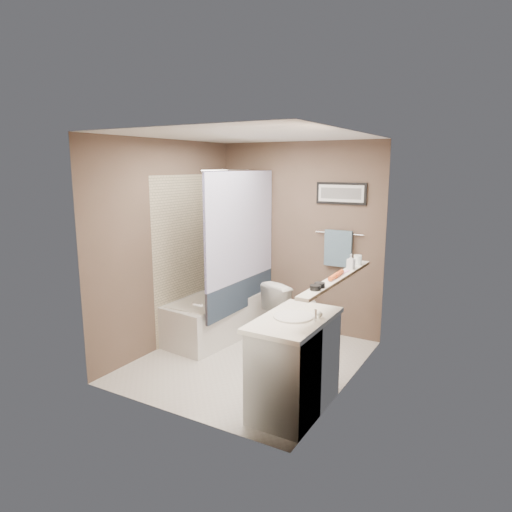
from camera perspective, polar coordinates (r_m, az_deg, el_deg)
The scene contains 34 objects.
ground at distance 5.13m, azimuth -0.86°, elevation -13.00°, with size 2.50×2.50×0.00m, color silver.
ceiling at distance 4.69m, azimuth -0.94°, elevation 14.60°, with size 2.20×2.50×0.04m, color white.
wall_back at distance 5.84m, azimuth 5.29°, elevation 2.27°, with size 2.20×0.04×2.40m, color brown.
wall_front at distance 3.78m, azimuth -10.48°, elevation -2.78°, with size 2.20×0.04×2.40m, color brown.
wall_left at distance 5.39m, azimuth -10.82°, elevation 1.37°, with size 0.04×2.50×2.40m, color brown.
wall_right at distance 4.32m, azimuth 11.50°, elevation -1.07°, with size 0.04×2.50×2.40m, color brown.
tile_surround at distance 5.81m, azimuth -7.64°, elevation 0.17°, with size 0.02×1.55×2.00m, color #C1B492.
curtain_rod at distance 5.31m, azimuth -1.89°, elevation 10.64°, with size 0.02×0.02×1.55m, color silver.
curtain_upper at distance 5.36m, azimuth -1.85°, elevation 3.67°, with size 0.03×1.45×1.28m, color white.
curtain_lower at distance 5.53m, azimuth -1.79°, elevation -4.79°, with size 0.03×1.45×0.36m, color #263446.
mirror at distance 4.11m, azimuth 11.19°, elevation 4.25°, with size 0.02×1.60×1.00m, color silver.
shelf at distance 4.22m, azimuth 10.22°, elevation -2.71°, with size 0.12×1.60×0.03m, color silver.
towel_bar at distance 5.61m, azimuth 10.37°, elevation 2.79°, with size 0.02×0.02×0.60m, color silver.
towel at distance 5.62m, azimuth 10.23°, elevation 0.95°, with size 0.34×0.05×0.44m, color #7B9FB3.
art_frame at distance 5.57m, azimuth 10.60°, elevation 7.70°, with size 0.62×0.03×0.26m, color black.
art_mat at distance 5.56m, azimuth 10.55°, elevation 7.70°, with size 0.56×0.00×0.20m, color white.
art_image at distance 5.56m, azimuth 10.54°, elevation 7.70°, with size 0.50×0.00×0.13m, color #595959.
door at distance 3.51m, azimuth -3.57°, elevation -7.12°, with size 0.80×0.02×2.00m, color silver.
door_handle at distance 3.73m, azimuth -7.38°, elevation -6.06°, with size 0.02×0.02×0.10m, color silver.
bathtub at distance 5.80m, azimuth -4.79°, elevation -7.46°, with size 0.70×1.50×0.50m, color silver.
tub_rim at distance 5.73m, azimuth -4.83°, elevation -5.09°, with size 0.56×1.36×0.02m, color beige.
toilet at distance 5.67m, azimuth 4.66°, elevation -6.67°, with size 0.41×0.72×0.73m, color white.
vanity at distance 4.07m, azimuth 4.83°, elevation -13.56°, with size 0.50×0.90×0.80m, color silver.
countertop at distance 3.92m, azimuth 4.80°, elevation -7.95°, with size 0.54×0.96×0.04m, color white.
sink_basin at distance 3.91m, azimuth 4.68°, elevation -7.54°, with size 0.34×0.34×0.01m, color white.
faucet_spout at distance 3.82m, azimuth 7.42°, elevation -7.38°, with size 0.02×0.02×0.10m, color silver.
faucet_knob at distance 3.92m, azimuth 7.98°, elevation -7.25°, with size 0.05×0.05×0.05m, color silver.
candle_bowl_near at distance 3.73m, azimuth 7.43°, elevation -3.94°, with size 0.09×0.09×0.04m, color black.
candle_bowl_far at distance 3.81m, azimuth 7.96°, elevation -3.62°, with size 0.09×0.09×0.04m, color black.
hair_brush_front at distance 4.11m, azimuth 9.70°, elevation -2.55°, with size 0.04×0.04×0.22m, color #DB561F.
hair_brush_back at distance 4.22m, azimuth 10.28°, elevation -2.20°, with size 0.04×0.04×0.22m, color #C4481B.
pink_comb at distance 4.39m, azimuth 11.07°, elevation -1.94°, with size 0.03×0.16×0.01m, color pink.
glass_jar at distance 4.74m, azimuth 12.59°, elevation -0.48°, with size 0.08×0.08×0.10m, color white.
soap_bottle at distance 4.53m, azimuth 11.78°, elevation -0.68°, with size 0.07×0.07×0.15m, color #999999.
Camera 1 is at (2.40, -4.02, 2.10)m, focal length 32.00 mm.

